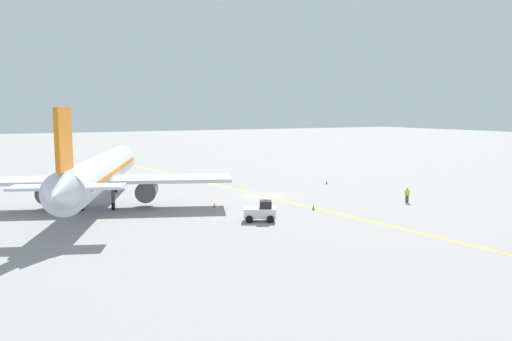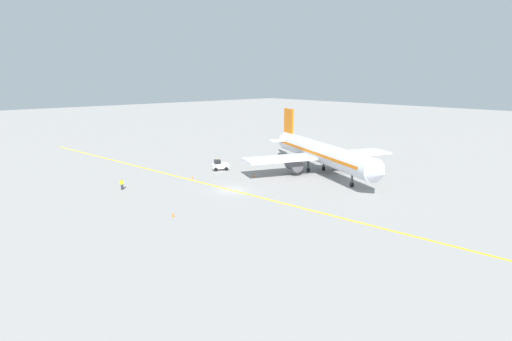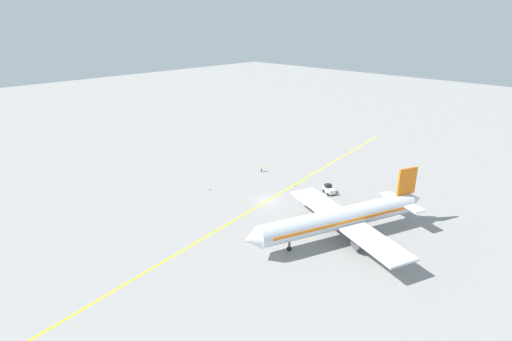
% 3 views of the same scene
% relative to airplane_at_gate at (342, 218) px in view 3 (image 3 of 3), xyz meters
% --- Properties ---
extents(ground_plane, '(400.00, 400.00, 0.00)m').
position_rel_airplane_at_gate_xyz_m(ground_plane, '(18.94, -1.79, -3.71)').
color(ground_plane, gray).
extents(apron_yellow_centreline, '(15.50, 119.10, 0.01)m').
position_rel_airplane_at_gate_xyz_m(apron_yellow_centreline, '(18.94, -1.79, -3.71)').
color(apron_yellow_centreline, yellow).
rests_on(apron_yellow_centreline, ground).
extents(airplane_at_gate, '(27.99, 34.18, 10.60)m').
position_rel_airplane_at_gate_xyz_m(airplane_at_gate, '(0.00, 0.00, 0.00)').
color(airplane_at_gate, silver).
rests_on(airplane_at_gate, ground).
extents(baggage_tug_white, '(3.35, 2.76, 2.11)m').
position_rel_airplane_at_gate_xyz_m(baggage_tug_white, '(12.08, -14.01, -2.81)').
color(baggage_tug_white, white).
rests_on(baggage_tug_white, ground).
extents(ground_crew_worker, '(0.54, 0.34, 1.68)m').
position_rel_airplane_at_gate_xyz_m(ground_crew_worker, '(31.31, -13.27, -2.80)').
color(ground_crew_worker, '#23232D').
rests_on(ground_crew_worker, ground).
extents(traffic_cone_near_nose, '(0.32, 0.32, 0.55)m').
position_rel_airplane_at_gate_xyz_m(traffic_cone_near_nose, '(10.76, -5.93, -3.43)').
color(traffic_cone_near_nose, orange).
rests_on(traffic_cone_near_nose, ground).
extents(traffic_cone_mid_apron, '(0.32, 0.32, 0.55)m').
position_rel_airplane_at_gate_xyz_m(traffic_cone_mid_apron, '(31.73, 2.76, -3.43)').
color(traffic_cone_mid_apron, orange).
rests_on(traffic_cone_mid_apron, ground).
extents(traffic_cone_by_wingtip, '(0.32, 0.32, 0.55)m').
position_rel_airplane_at_gate_xyz_m(traffic_cone_by_wingtip, '(19.54, -11.82, -3.43)').
color(traffic_cone_by_wingtip, orange).
rests_on(traffic_cone_by_wingtip, ground).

